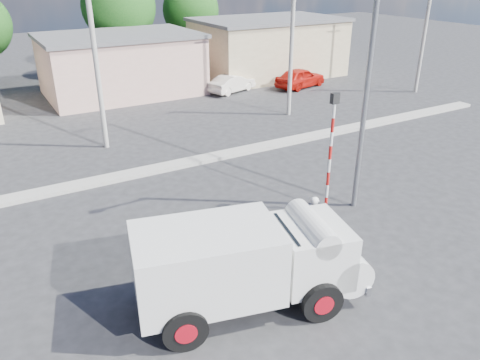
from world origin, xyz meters
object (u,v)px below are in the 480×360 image
cyclist (313,227)px  car_red (300,78)px  car_cream (232,83)px  streetlight (365,73)px  bicycle (313,235)px  traffic_pole (331,143)px  truck (251,262)px

cyclist → car_red: (12.56, 17.49, -0.04)m
car_cream → streetlight: 18.40m
bicycle → traffic_pole: size_ratio=0.42×
cyclist → car_cream: (7.59, 18.78, -0.15)m
truck → car_cream: bearing=75.6°
cyclist → streetlight: streetlight is taller
bicycle → streetlight: bearing=-59.0°
car_cream → traffic_pole: 17.97m
bicycle → streetlight: size_ratio=0.21×
truck → streetlight: (6.09, 2.86, 3.61)m
cyclist → streetlight: 5.37m
truck → car_red: (15.67, 18.85, -0.64)m
bicycle → streetlight: streetlight is taller
car_red → traffic_pole: 18.98m
car_cream → car_red: (4.98, -1.29, 0.10)m
traffic_pole → streetlight: 2.56m
car_cream → streetlight: streetlight is taller
cyclist → traffic_pole: size_ratio=0.35×
cyclist → car_red: bearing=-31.4°
truck → car_red: size_ratio=1.48×
bicycle → traffic_pole: 3.45m
bicycle → streetlight: (2.98, 1.50, 4.48)m
truck → car_cream: 22.81m
truck → car_cream: truck is taller
truck → car_cream: size_ratio=1.68×
car_red → car_cream: bearing=61.7°
bicycle → traffic_pole: bearing=-44.3°
car_red → streetlight: bearing=135.3°
car_cream → car_red: bearing=-124.1°
car_cream → car_red: car_red is taller
cyclist → truck: bearing=117.9°
bicycle → cyclist: (0.00, 0.00, 0.27)m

